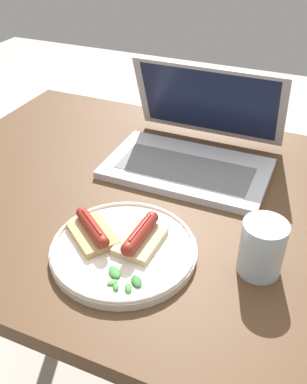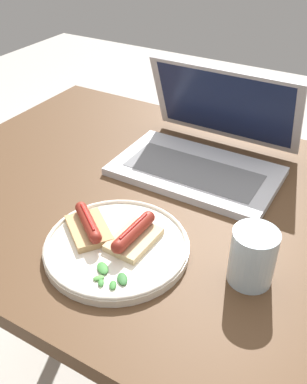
{
  "view_description": "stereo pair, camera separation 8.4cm",
  "coord_description": "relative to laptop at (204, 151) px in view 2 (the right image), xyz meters",
  "views": [
    {
      "loc": [
        0.19,
        -0.71,
        1.28
      ],
      "look_at": [
        -0.08,
        -0.07,
        0.79
      ],
      "focal_mm": 40.0,
      "sensor_mm": 36.0,
      "label": 1
    },
    {
      "loc": [
        0.26,
        -0.67,
        1.28
      ],
      "look_at": [
        -0.08,
        -0.07,
        0.79
      ],
      "focal_mm": 40.0,
      "sensor_mm": 36.0,
      "label": 2
    }
  ],
  "objects": [
    {
      "name": "laptop",
      "position": [
        0.0,
        0.0,
        0.0
      ],
      "size": [
        0.38,
        0.3,
        0.22
      ],
      "color": "#B7B7BC",
      "rests_on": "desk"
    },
    {
      "name": "desk",
      "position": [
        0.08,
        -0.15,
        -0.11
      ],
      "size": [
        1.35,
        0.83,
        0.73
      ],
      "color": "#4C331E",
      "rests_on": "ground_plane"
    },
    {
      "name": "drinking_glass",
      "position": [
        0.22,
        -0.29,
        0.01
      ],
      "size": [
        0.08,
        0.08,
        0.1
      ],
      "color": "silver",
      "rests_on": "desk"
    },
    {
      "name": "salad_pile",
      "position": [
        0.02,
        -0.42,
        -0.02
      ],
      "size": [
        0.08,
        0.05,
        0.01
      ],
      "color": "#387A33",
      "rests_on": "plate"
    },
    {
      "name": "plate",
      "position": [
        -0.01,
        -0.35,
        -0.03
      ],
      "size": [
        0.27,
        0.27,
        0.02
      ],
      "color": "silver",
      "rests_on": "desk"
    },
    {
      "name": "sausage_toast_middle",
      "position": [
        -0.08,
        -0.35,
        -0.01
      ],
      "size": [
        0.12,
        0.12,
        0.04
      ],
      "rotation": [
        0.0,
        0.0,
        2.5
      ],
      "color": "tan",
      "rests_on": "plate"
    },
    {
      "name": "sausage_toast_left",
      "position": [
        0.01,
        -0.33,
        -0.01
      ],
      "size": [
        0.07,
        0.12,
        0.04
      ],
      "rotation": [
        0.0,
        0.0,
        1.53
      ],
      "color": "#D6B784",
      "rests_on": "plate"
    }
  ]
}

